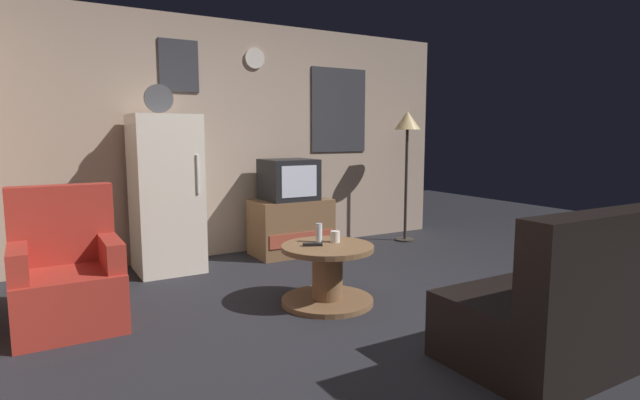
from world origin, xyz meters
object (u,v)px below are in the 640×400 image
object	(u,v)px
crt_tv	(289,180)
couch	(587,303)
coffee_table	(327,274)
book_stack	(352,244)
standing_lamp	(407,131)
armchair	(67,277)
wine_glass	(319,233)
mug_ceramic_white	(335,237)
tv_stand	(291,227)
fridge	(166,193)
remote_control	(313,244)

from	to	relation	value
crt_tv	couch	world-z (taller)	crt_tv
couch	coffee_table	bearing A→B (deg)	119.35
couch	book_stack	world-z (taller)	couch
standing_lamp	armchair	size ratio (longest dim) A/B	1.66
standing_lamp	book_stack	world-z (taller)	standing_lamp
wine_glass	mug_ceramic_white	bearing A→B (deg)	-33.47
standing_lamp	armchair	bearing A→B (deg)	-165.62
wine_glass	book_stack	size ratio (longest dim) A/B	0.73
tv_stand	standing_lamp	bearing A→B (deg)	-3.65
fridge	coffee_table	world-z (taller)	fridge
remote_control	book_stack	xyz separation A→B (m)	(1.36, 1.47, -0.44)
fridge	remote_control	bearing A→B (deg)	-65.23
mug_ceramic_white	book_stack	distance (m)	1.90
mug_ceramic_white	remote_control	size ratio (longest dim) A/B	0.60
fridge	wine_glass	distance (m)	1.71
standing_lamp	coffee_table	bearing A→B (deg)	-143.54
standing_lamp	remote_control	distance (m)	2.76
tv_stand	mug_ceramic_white	xyz separation A→B (m)	(-0.39, -1.55, 0.21)
crt_tv	mug_ceramic_white	world-z (taller)	crt_tv
tv_stand	coffee_table	xyz separation A→B (m)	(-0.50, -1.61, -0.07)
tv_stand	armchair	distance (m)	2.53
book_stack	fridge	bearing A→B (deg)	177.21
fridge	mug_ceramic_white	size ratio (longest dim) A/B	19.67
remote_control	book_stack	size ratio (longest dim) A/B	0.73
crt_tv	couch	distance (m)	3.23
coffee_table	wine_glass	size ratio (longest dim) A/B	4.80
fridge	coffee_table	distance (m)	1.89
fridge	tv_stand	size ratio (longest dim) A/B	2.11
crt_tv	armchair	size ratio (longest dim) A/B	0.56
fridge	wine_glass	bearing A→B (deg)	-60.41
tv_stand	wine_glass	bearing A→B (deg)	-108.78
fridge	mug_ceramic_white	bearing A→B (deg)	-58.56
tv_stand	book_stack	world-z (taller)	tv_stand
book_stack	standing_lamp	bearing A→B (deg)	0.32
crt_tv	remote_control	distance (m)	1.71
standing_lamp	remote_control	size ratio (longest dim) A/B	10.60
tv_stand	remote_control	bearing A→B (deg)	-111.33
coffee_table	remote_control	world-z (taller)	remote_control
crt_tv	remote_control	bearing A→B (deg)	-110.57
standing_lamp	wine_glass	size ratio (longest dim) A/B	10.60
armchair	tv_stand	bearing A→B (deg)	25.29
remote_control	couch	world-z (taller)	couch
coffee_table	remote_control	distance (m)	0.27
armchair	crt_tv	bearing A→B (deg)	25.50
mug_ceramic_white	wine_glass	bearing A→B (deg)	146.53
wine_glass	mug_ceramic_white	xyz separation A→B (m)	(0.11, -0.07, -0.03)
standing_lamp	coffee_table	xyz separation A→B (m)	(-2.04, -1.51, -1.13)
coffee_table	mug_ceramic_white	size ratio (longest dim) A/B	8.00
fridge	coffee_table	size ratio (longest dim) A/B	2.46
mug_ceramic_white	coffee_table	bearing A→B (deg)	-150.17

